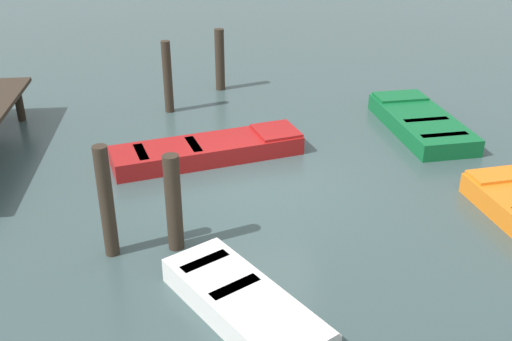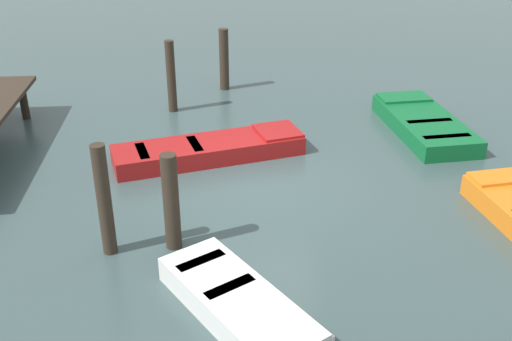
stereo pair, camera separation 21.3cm
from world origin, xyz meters
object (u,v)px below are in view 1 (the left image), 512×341
rowboat_white (245,305)px  rowboat_red (209,149)px  mooring_piling_far_right (174,203)px  mooring_piling_near_right (168,77)px  mooring_piling_far_left (106,202)px  mooring_piling_mid_right (220,60)px  rowboat_green (420,122)px

rowboat_white → rowboat_red: bearing=152.2°
mooring_piling_far_right → mooring_piling_near_right: bearing=8.3°
mooring_piling_far_right → mooring_piling_far_left: bearing=99.9°
mooring_piling_mid_right → mooring_piling_far_left: (-8.38, 1.35, 0.10)m
rowboat_green → rowboat_white: 8.05m
mooring_piling_far_right → mooring_piling_near_right: 6.47m
mooring_piling_far_right → mooring_piling_mid_right: mooring_piling_mid_right is taller
rowboat_white → rowboat_red: same height
rowboat_white → rowboat_green: bearing=111.6°
rowboat_green → mooring_piling_mid_right: mooring_piling_mid_right is taller
mooring_piling_far_right → mooring_piling_far_left: (-0.18, 1.04, 0.12)m
mooring_piling_mid_right → mooring_piling_far_left: bearing=170.8°
mooring_piling_mid_right → rowboat_white: bearing=-175.0°
rowboat_green → rowboat_red: (-1.59, 5.04, -0.00)m
mooring_piling_mid_right → rowboat_green: bearing=-121.6°
mooring_piling_mid_right → mooring_piling_near_right: bearing=145.3°
mooring_piling_far_right → rowboat_green: bearing=-46.4°
rowboat_red → mooring_piling_mid_right: size_ratio=2.44×
rowboat_green → rowboat_white: size_ratio=1.25×
rowboat_green → rowboat_red: size_ratio=0.84×
rowboat_white → mooring_piling_mid_right: 10.05m
mooring_piling_mid_right → mooring_piling_far_right: bearing=177.8°
rowboat_white → mooring_piling_far_right: 2.24m
rowboat_white → mooring_piling_mid_right: mooring_piling_mid_right is taller
rowboat_white → mooring_piling_far_left: bearing=-162.9°
rowboat_red → mooring_piling_far_right: 3.58m
mooring_piling_mid_right → mooring_piling_far_left: size_ratio=0.90×
rowboat_red → mooring_piling_far_left: mooring_piling_far_left is taller
rowboat_red → mooring_piling_near_right: (2.89, 1.25, 0.72)m
mooring_piling_far_left → mooring_piling_mid_right: bearing=-9.2°
rowboat_green → mooring_piling_far_left: mooring_piling_far_left is taller
rowboat_red → mooring_piling_mid_right: mooring_piling_mid_right is taller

